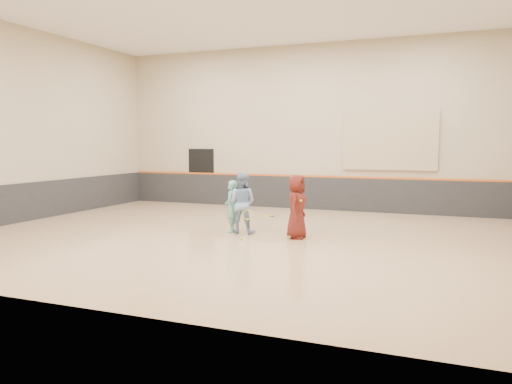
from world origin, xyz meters
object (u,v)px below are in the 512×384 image
at_px(girl, 231,207).
at_px(young_man, 297,207).
at_px(instructor, 242,203).
at_px(spare_racket, 267,215).

distance_m(girl, young_man, 1.92).
height_order(instructor, young_man, instructor).
relative_size(girl, instructor, 0.86).
height_order(girl, young_man, young_man).
bearing_deg(instructor, young_man, 171.02).
bearing_deg(girl, instructor, 74.95).
xyz_separation_m(instructor, young_man, (1.60, -0.17, -0.01)).
relative_size(instructor, spare_racket, 2.60).
bearing_deg(spare_racket, instructor, -82.30).
distance_m(young_man, spare_racket, 3.99).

